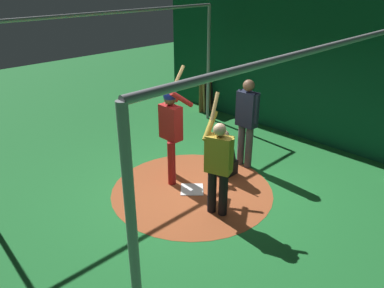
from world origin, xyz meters
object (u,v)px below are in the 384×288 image
Objects in this scene: catcher at (223,157)px; bat_rack at (208,94)px; batter at (171,126)px; umpire at (247,119)px; visitor at (218,163)px; home_plate at (192,189)px.

catcher is 3.92m from bat_rack.
umpire is at bearing 156.54° from batter.
visitor is at bearing 44.83° from bat_rack.
batter reaches higher than umpire.
umpire is at bearing 55.43° from bat_rack.
visitor is 5.25m from bat_rack.
visitor is at bearing 36.74° from catcher.
catcher is (-0.84, 0.59, -0.75)m from batter.
umpire is 1.85m from visitor.
batter reaches higher than bat_rack.
visitor is (1.07, 0.80, 0.56)m from catcher.
batter is 1.18× the size of umpire.
catcher is 0.92× the size of bat_rack.
visitor reaches higher than catcher.
bat_rack reaches higher than catcher.
home_plate is at bearing -0.60° from catcher.
batter reaches higher than visitor.
home_plate is 1.26m from batter.
catcher is 0.53× the size of umpire.
bat_rack is (-3.71, -3.69, -0.45)m from visitor.
umpire is 3.61m from bat_rack.
visitor is (0.20, 0.80, 0.93)m from home_plate.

